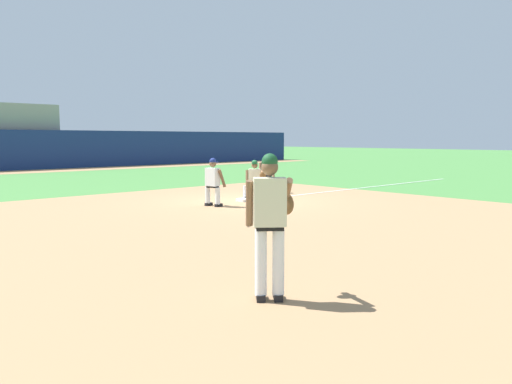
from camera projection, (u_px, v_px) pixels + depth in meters
name	position (u px, v px, depth m)	size (l,w,h in m)	color
ground_plane	(244.00, 201.00, 16.25)	(160.00, 160.00, 0.00)	#47843D
infield_dirt_patch	(251.00, 229.00, 11.27)	(18.00, 18.00, 0.01)	#A87F56
warning_track_strip	(33.00, 171.00, 30.95)	(48.00, 3.20, 0.01)	#A87F56
foul_line_stripe	(365.00, 188.00, 20.71)	(13.33, 0.10, 0.00)	white
first_base_bag	(244.00, 200.00, 16.25)	(0.38, 0.38, 0.09)	white
baseball	(248.00, 225.00, 11.54)	(0.07, 0.07, 0.07)	white
pitcher	(271.00, 218.00, 6.22)	(0.85, 0.54, 1.86)	black
first_baseman	(255.00, 178.00, 16.39)	(0.71, 1.09, 1.34)	black
baserunner	(213.00, 180.00, 14.97)	(0.52, 0.64, 1.46)	black
umpire	(267.00, 172.00, 18.79)	(0.67, 0.67, 1.46)	black
outfield_wall	(21.00, 150.00, 32.28)	(48.00, 0.50, 2.60)	navy
stadium_seating_block	(9.00, 136.00, 34.00)	(5.72, 3.35, 4.35)	gray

